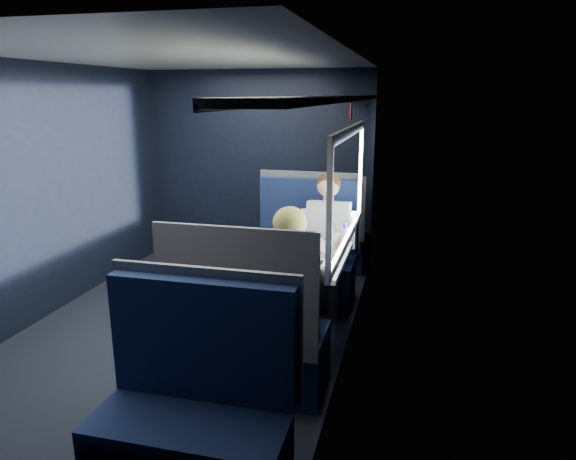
% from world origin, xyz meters
% --- Properties ---
extents(ground, '(2.80, 4.20, 0.01)m').
position_xyz_m(ground, '(0.00, 0.00, -0.01)').
color(ground, black).
extents(room_shell, '(3.00, 4.40, 2.40)m').
position_xyz_m(room_shell, '(0.02, 0.00, 1.48)').
color(room_shell, black).
rests_on(room_shell, ground).
extents(table, '(0.62, 1.00, 0.74)m').
position_xyz_m(table, '(1.03, 0.00, 0.66)').
color(table, '#54565E').
rests_on(table, ground).
extents(seat_bay_near, '(1.04, 0.62, 1.26)m').
position_xyz_m(seat_bay_near, '(0.84, 0.87, 0.42)').
color(seat_bay_near, '#0D183C').
rests_on(seat_bay_near, ground).
extents(seat_bay_far, '(1.04, 0.62, 1.26)m').
position_xyz_m(seat_bay_far, '(0.85, -0.87, 0.41)').
color(seat_bay_far, '#0D183C').
rests_on(seat_bay_far, ground).
extents(seat_row_front, '(1.04, 0.51, 1.16)m').
position_xyz_m(seat_row_front, '(0.85, 1.80, 0.41)').
color(seat_row_front, '#0D183C').
rests_on(seat_row_front, ground).
extents(seat_row_back, '(1.04, 0.51, 1.16)m').
position_xyz_m(seat_row_back, '(0.85, -1.80, 0.41)').
color(seat_row_back, '#0D183C').
rests_on(seat_row_back, ground).
extents(man, '(0.53, 0.56, 1.32)m').
position_xyz_m(man, '(1.10, 0.70, 0.72)').
color(man, black).
rests_on(man, ground).
extents(woman, '(0.53, 0.56, 1.32)m').
position_xyz_m(woman, '(1.10, -0.71, 0.73)').
color(woman, black).
rests_on(woman, ground).
extents(papers, '(0.78, 0.97, 0.01)m').
position_xyz_m(papers, '(0.90, 0.07, 0.74)').
color(papers, white).
rests_on(papers, table).
extents(laptop, '(0.25, 0.33, 0.24)m').
position_xyz_m(laptop, '(1.21, -0.06, 0.80)').
color(laptop, silver).
rests_on(laptop, table).
extents(bottle_small, '(0.06, 0.06, 0.20)m').
position_xyz_m(bottle_small, '(1.31, 0.36, 0.83)').
color(bottle_small, silver).
rests_on(bottle_small, table).
extents(cup, '(0.07, 0.07, 0.09)m').
position_xyz_m(cup, '(1.26, 0.44, 0.78)').
color(cup, white).
rests_on(cup, table).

